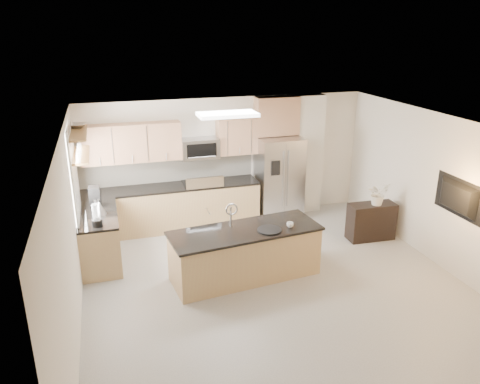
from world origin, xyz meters
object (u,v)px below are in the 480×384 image
object	(u,v)px
refrigerator	(279,178)
coffee_maker	(95,197)
range	(203,204)
blender	(96,217)
island	(245,253)
flower_vase	(379,188)
cup	(290,225)
platter	(269,230)
kettle	(100,208)
bowl	(77,125)
credenza	(371,221)
television	(455,198)
microwave	(200,148)

from	to	relation	value
refrigerator	coffee_maker	world-z (taller)	refrigerator
range	blender	distance (m)	2.70
island	flower_vase	distance (m)	3.00
range	cup	xyz separation A→B (m)	(0.95, -2.43, 0.43)
island	blender	distance (m)	2.48
platter	island	bearing A→B (deg)	158.41
platter	kettle	world-z (taller)	kettle
island	kettle	bearing A→B (deg)	145.55
blender	bowl	distance (m)	1.65
kettle	flower_vase	size ratio (longest dim) A/B	0.41
bowl	range	bearing A→B (deg)	15.46
refrigerator	kettle	size ratio (longest dim) A/B	6.59
cup	platter	xyz separation A→B (m)	(-0.37, -0.03, -0.03)
credenza	refrigerator	bearing A→B (deg)	133.63
cup	blender	size ratio (longest dim) A/B	0.29
credenza	bowl	bearing A→B (deg)	171.93
coffee_maker	kettle	bearing A→B (deg)	-80.61
flower_vase	blender	bearing A→B (deg)	179.86
coffee_maker	television	size ratio (longest dim) A/B	0.34
range	island	world-z (taller)	island
refrigerator	platter	distance (m)	2.64
coffee_maker	television	world-z (taller)	television
microwave	island	distance (m)	2.72
microwave	cup	distance (m)	2.82
bowl	platter	bearing A→B (deg)	-32.86
refrigerator	blender	bearing A→B (deg)	-157.13
range	flower_vase	xyz separation A→B (m)	(3.08, -1.63, 0.58)
range	kettle	size ratio (longest dim) A/B	4.22
refrigerator	bowl	size ratio (longest dim) A/B	4.81
island	kettle	xyz separation A→B (m)	(-2.24, 1.19, 0.61)
coffee_maker	television	bearing A→B (deg)	-23.38
microwave	television	world-z (taller)	microwave
island	blender	bearing A→B (deg)	156.79
refrigerator	kettle	world-z (taller)	refrigerator
range	island	size ratio (longest dim) A/B	0.45
cup	flower_vase	bearing A→B (deg)	20.40
microwave	kettle	size ratio (longest dim) A/B	2.81
flower_vase	island	bearing A→B (deg)	-166.76
bowl	television	bearing A→B (deg)	-23.45
island	flower_vase	xyz separation A→B (m)	(2.86, 0.67, 0.62)
platter	bowl	size ratio (longest dim) A/B	1.08
flower_vase	refrigerator	bearing A→B (deg)	131.76
range	blender	world-z (taller)	blender
range	credenza	distance (m)	3.41
refrigerator	credenza	xyz separation A→B (m)	(1.36, -1.55, -0.53)
bowl	refrigerator	bearing A→B (deg)	8.38
television	range	bearing A→B (deg)	48.36
platter	bowl	distance (m)	3.70
microwave	cup	xyz separation A→B (m)	(0.95, -2.55, -0.73)
credenza	bowl	size ratio (longest dim) A/B	2.45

